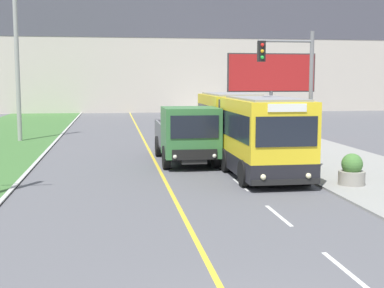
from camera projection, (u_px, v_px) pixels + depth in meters
The scene contains 8 objects.
apartment_block_background at pixel (127, 9), 65.19m from camera, with size 80.00×8.04×25.01m.
city_bus at pixel (245, 130), 24.18m from camera, with size 2.67×11.75×3.23m.
dump_truck at pixel (188, 136), 24.60m from camera, with size 2.52×6.96×2.70m.
utility_pole_far at pixel (16, 46), 33.48m from camera, with size 1.80×0.28×11.91m.
traffic_light_mast at pixel (295, 85), 21.15m from camera, with size 2.28×0.32×5.82m.
billboard_large at pixel (271, 74), 37.93m from camera, with size 6.38×0.24×5.76m.
planter_round_near at pixel (352, 171), 19.62m from camera, with size 0.97×0.97×1.16m.
planter_round_second at pixel (308, 154), 23.98m from camera, with size 0.96×0.96×1.18m.
Camera 1 is at (-1.97, -6.85, 3.94)m, focal length 50.00 mm.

